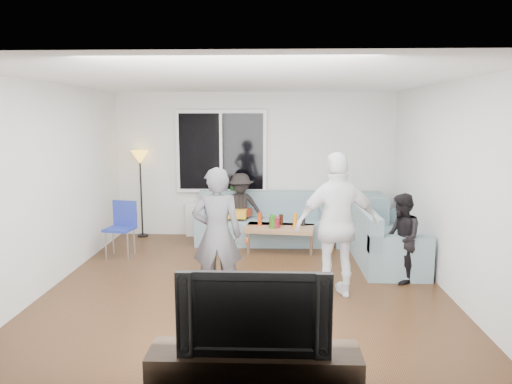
{
  "coord_description": "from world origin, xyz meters",
  "views": [
    {
      "loc": [
        0.34,
        -5.87,
        2.19
      ],
      "look_at": [
        0.1,
        0.6,
        1.15
      ],
      "focal_mm": 33.62,
      "sensor_mm": 36.0,
      "label": 1
    }
  ],
  "objects_px": {
    "side_chair": "(120,230)",
    "television": "(254,309)",
    "floor_lamp": "(141,194)",
    "coffee_table": "(280,239)",
    "spectator_right": "(401,238)",
    "spectator_back": "(241,208)",
    "sofa_back_section": "(263,218)",
    "tv_console": "(254,377)",
    "player_right": "(338,225)",
    "player_left": "(217,235)",
    "sofa_right_section": "(385,234)"
  },
  "relations": [
    {
      "from": "side_chair",
      "to": "television",
      "type": "height_order",
      "value": "television"
    },
    {
      "from": "floor_lamp",
      "to": "television",
      "type": "bearing_deg",
      "value": -66.1
    },
    {
      "from": "coffee_table",
      "to": "side_chair",
      "type": "bearing_deg",
      "value": -170.27
    },
    {
      "from": "spectator_right",
      "to": "spectator_back",
      "type": "relative_size",
      "value": 0.99
    },
    {
      "from": "sofa_back_section",
      "to": "tv_console",
      "type": "distance_m",
      "value": 4.77
    },
    {
      "from": "spectator_back",
      "to": "coffee_table",
      "type": "bearing_deg",
      "value": -43.16
    },
    {
      "from": "spectator_right",
      "to": "player_right",
      "type": "bearing_deg",
      "value": -55.31
    },
    {
      "from": "player_left",
      "to": "television",
      "type": "bearing_deg",
      "value": 101.96
    },
    {
      "from": "spectator_back",
      "to": "player_left",
      "type": "bearing_deg",
      "value": -95.17
    },
    {
      "from": "side_chair",
      "to": "tv_console",
      "type": "relative_size",
      "value": 0.54
    },
    {
      "from": "side_chair",
      "to": "tv_console",
      "type": "bearing_deg",
      "value": -47.96
    },
    {
      "from": "sofa_back_section",
      "to": "player_right",
      "type": "bearing_deg",
      "value": -69.28
    },
    {
      "from": "side_chair",
      "to": "spectator_back",
      "type": "distance_m",
      "value": 2.08
    },
    {
      "from": "player_left",
      "to": "television",
      "type": "distance_m",
      "value": 2.13
    },
    {
      "from": "coffee_table",
      "to": "spectator_back",
      "type": "relative_size",
      "value": 0.92
    },
    {
      "from": "coffee_table",
      "to": "floor_lamp",
      "type": "distance_m",
      "value": 2.7
    },
    {
      "from": "sofa_right_section",
      "to": "side_chair",
      "type": "height_order",
      "value": "side_chair"
    },
    {
      "from": "player_right",
      "to": "floor_lamp",
      "type": "bearing_deg",
      "value": -52.15
    },
    {
      "from": "sofa_right_section",
      "to": "tv_console",
      "type": "bearing_deg",
      "value": 153.95
    },
    {
      "from": "sofa_back_section",
      "to": "television",
      "type": "xyz_separation_m",
      "value": [
        0.03,
        -4.77,
        0.34
      ]
    },
    {
      "from": "floor_lamp",
      "to": "player_left",
      "type": "xyz_separation_m",
      "value": [
        1.73,
        -3.01,
        0.02
      ]
    },
    {
      "from": "player_left",
      "to": "spectator_right",
      "type": "relative_size",
      "value": 1.35
    },
    {
      "from": "coffee_table",
      "to": "player_left",
      "type": "height_order",
      "value": "player_left"
    },
    {
      "from": "sofa_back_section",
      "to": "spectator_back",
      "type": "xyz_separation_m",
      "value": [
        -0.4,
        0.03,
        0.18
      ]
    },
    {
      "from": "spectator_right",
      "to": "television",
      "type": "bearing_deg",
      "value": -28.48
    },
    {
      "from": "sofa_back_section",
      "to": "player_right",
      "type": "height_order",
      "value": "player_right"
    },
    {
      "from": "tv_console",
      "to": "floor_lamp",
      "type": "bearing_deg",
      "value": 113.9
    },
    {
      "from": "sofa_right_section",
      "to": "television",
      "type": "distance_m",
      "value": 4.16
    },
    {
      "from": "floor_lamp",
      "to": "player_left",
      "type": "relative_size",
      "value": 0.97
    },
    {
      "from": "player_left",
      "to": "tv_console",
      "type": "xyz_separation_m",
      "value": [
        0.52,
        -2.07,
        -0.58
      ]
    },
    {
      "from": "player_right",
      "to": "television",
      "type": "height_order",
      "value": "player_right"
    },
    {
      "from": "player_right",
      "to": "player_left",
      "type": "bearing_deg",
      "value": -2.45
    },
    {
      "from": "sofa_back_section",
      "to": "floor_lamp",
      "type": "height_order",
      "value": "floor_lamp"
    },
    {
      "from": "floor_lamp",
      "to": "coffee_table",
      "type": "bearing_deg",
      "value": -18.69
    },
    {
      "from": "floor_lamp",
      "to": "tv_console",
      "type": "xyz_separation_m",
      "value": [
        2.25,
        -5.08,
        -0.56
      ]
    },
    {
      "from": "coffee_table",
      "to": "tv_console",
      "type": "distance_m",
      "value": 4.24
    },
    {
      "from": "coffee_table",
      "to": "spectator_right",
      "type": "height_order",
      "value": "spectator_right"
    },
    {
      "from": "sofa_back_section",
      "to": "spectator_right",
      "type": "relative_size",
      "value": 1.94
    },
    {
      "from": "sofa_back_section",
      "to": "sofa_right_section",
      "type": "distance_m",
      "value": 2.13
    },
    {
      "from": "spectator_back",
      "to": "spectator_right",
      "type": "bearing_deg",
      "value": -44.87
    },
    {
      "from": "spectator_back",
      "to": "tv_console",
      "type": "relative_size",
      "value": 0.75
    },
    {
      "from": "player_left",
      "to": "spectator_right",
      "type": "xyz_separation_m",
      "value": [
        2.34,
        0.73,
        -0.21
      ]
    },
    {
      "from": "coffee_table",
      "to": "tv_console",
      "type": "bearing_deg",
      "value": -93.27
    },
    {
      "from": "side_chair",
      "to": "coffee_table",
      "type": "bearing_deg",
      "value": 21.2
    },
    {
      "from": "player_left",
      "to": "floor_lamp",
      "type": "bearing_deg",
      "value": -62.34
    },
    {
      "from": "player_right",
      "to": "television",
      "type": "distance_m",
      "value": 2.45
    },
    {
      "from": "sofa_right_section",
      "to": "television",
      "type": "relative_size",
      "value": 1.78
    },
    {
      "from": "spectator_back",
      "to": "television",
      "type": "height_order",
      "value": "spectator_back"
    },
    {
      "from": "player_left",
      "to": "coffee_table",
      "type": "bearing_deg",
      "value": -111.61
    },
    {
      "from": "coffee_table",
      "to": "player_left",
      "type": "distance_m",
      "value": 2.38
    }
  ]
}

